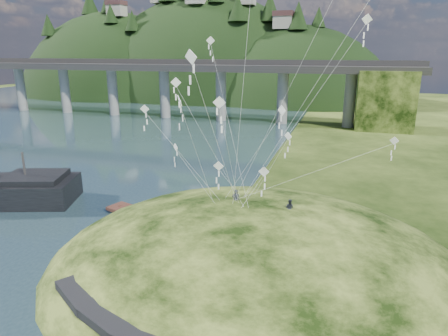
# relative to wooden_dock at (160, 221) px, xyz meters

# --- Properties ---
(ground) EXTENTS (320.00, 320.00, 0.00)m
(ground) POSITION_rel_wooden_dock_xyz_m (3.24, -7.24, -0.45)
(ground) COLOR black
(ground) RESTS_ON ground
(grass_hill) EXTENTS (36.00, 32.00, 13.00)m
(grass_hill) POSITION_rel_wooden_dock_xyz_m (11.24, -5.24, -1.95)
(grass_hill) COLOR black
(grass_hill) RESTS_ON ground
(bridge) EXTENTS (160.00, 11.00, 15.00)m
(bridge) POSITION_rel_wooden_dock_xyz_m (-23.22, 62.82, 9.26)
(bridge) COLOR #2D2B2B
(bridge) RESTS_ON ground
(far_ridge) EXTENTS (153.00, 70.00, 94.50)m
(far_ridge) POSITION_rel_wooden_dock_xyz_m (-40.34, 114.93, -7.88)
(far_ridge) COLOR black
(far_ridge) RESTS_ON ground
(wooden_dock) EXTENTS (14.15, 6.67, 1.01)m
(wooden_dock) POSITION_rel_wooden_dock_xyz_m (0.00, 0.00, 0.00)
(wooden_dock) COLOR #3C1F18
(wooden_dock) RESTS_ON ground
(kite_flyers) EXTENTS (5.39, 1.17, 1.86)m
(kite_flyers) POSITION_rel_wooden_dock_xyz_m (11.24, -3.50, 5.29)
(kite_flyers) COLOR #292D37
(kite_flyers) RESTS_ON ground
(kite_swarm) EXTENTS (20.25, 13.29, 20.28)m
(kite_swarm) POSITION_rel_wooden_dock_xyz_m (10.99, -5.33, 14.31)
(kite_swarm) COLOR white
(kite_swarm) RESTS_ON ground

